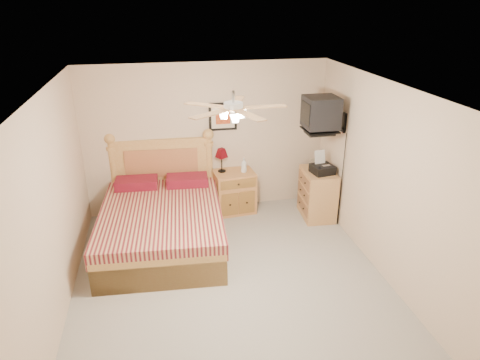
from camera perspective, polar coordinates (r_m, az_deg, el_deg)
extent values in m
plane|color=gray|center=(5.71, -1.12, -13.58)|extent=(4.50, 4.50, 0.00)
cube|color=white|center=(4.66, -1.36, 11.81)|extent=(4.00, 4.50, 0.04)
cube|color=#CCB296|center=(7.13, -4.43, 5.49)|extent=(4.00, 0.04, 2.50)
cube|color=#CCB296|center=(3.23, 6.25, -19.35)|extent=(4.00, 0.04, 2.50)
cube|color=#CCB296|center=(5.14, -23.79, -3.90)|extent=(0.04, 4.50, 2.50)
cube|color=#CCB296|center=(5.72, 18.89, -0.38)|extent=(0.04, 4.50, 2.50)
cube|color=#B87841|center=(7.29, -0.79, -1.56)|extent=(0.71, 0.56, 0.72)
imported|color=white|center=(7.10, 0.52, 2.00)|extent=(0.13, 0.13, 0.25)
cube|color=black|center=(7.05, -2.31, 8.45)|extent=(0.46, 0.04, 0.46)
cube|color=#B47448|center=(7.21, 10.28, -1.84)|extent=(0.52, 0.72, 0.81)
imported|color=#ACA288|center=(7.29, 9.82, 2.07)|extent=(0.22, 0.27, 0.02)
imported|color=tan|center=(7.31, 9.91, 2.31)|extent=(0.28, 0.34, 0.02)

